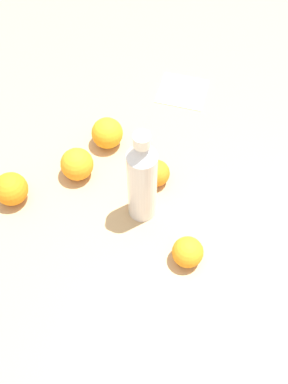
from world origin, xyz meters
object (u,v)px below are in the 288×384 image
Objects in this scene: water_bottle at (144,180)px; orange_3 at (79,164)px; orange_1 at (190,252)px; orange_2 at (13,189)px; orange_0 at (158,173)px; orange_4 at (109,133)px; folded_napkin at (184,91)px.

orange_3 is (-0.11, -0.16, -0.09)m from water_bottle.
orange_2 is (-0.16, -0.41, 0.01)m from orange_1.
orange_0 is 0.95× the size of orange_1.
orange_3 reaches higher than orange_1.
orange_4 is (-0.10, 0.07, -0.00)m from orange_3.
orange_0 is 0.22m from orange_1.
folded_napkin is (-0.52, 0.01, -0.03)m from orange_1.
orange_0 is 0.20m from orange_3.
orange_0 is (-0.09, 0.03, -0.10)m from water_bottle.
folded_napkin is at bearing 130.54° from orange_2.
orange_0 is 0.17m from orange_4.
orange_4 reaches higher than folded_napkin.
orange_1 is (0.13, 0.10, -0.09)m from water_bottle.
folded_napkin is (-0.29, 0.27, -0.04)m from orange_3.
orange_0 is at bearing 83.94° from orange_3.
water_bottle is 0.21m from orange_3.
folded_napkin is at bearing 178.69° from orange_1.
orange_0 is 0.32m from folded_napkin.
orange_1 is at bearing 17.36° from orange_0.
water_bottle is 3.39× the size of orange_3.
orange_1 is 0.86× the size of orange_3.
orange_0 is 0.35m from orange_2.
orange_3 is 0.12m from orange_4.
orange_0 reaches higher than folded_napkin.
orange_3 is at bearing 10.43° from water_bottle.
orange_2 is 0.56m from folded_napkin.
water_bottle is 0.19m from orange_1.
orange_3 reaches higher than orange_0.
orange_2 is 0.28m from orange_4.
orange_4 is at bearing -22.19° from water_bottle.
orange_3 is at bearing -43.41° from folded_napkin.
folded_napkin is at bearing -62.02° from water_bottle.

